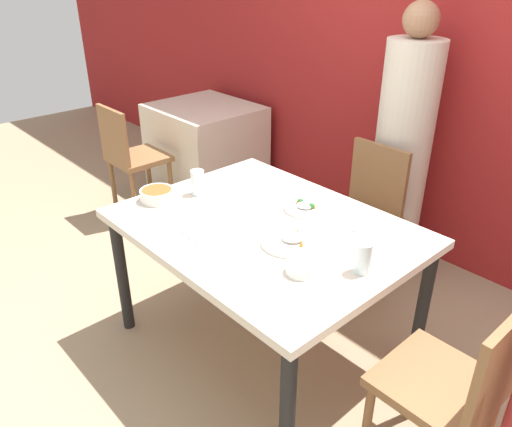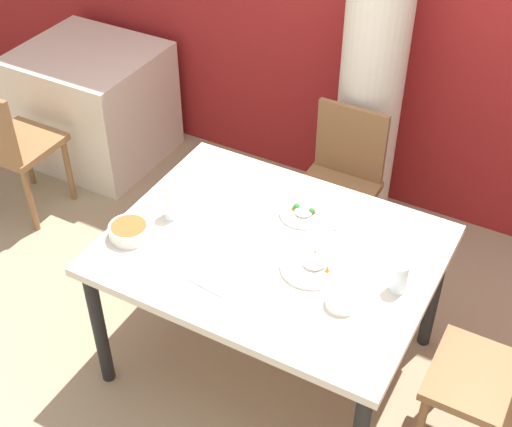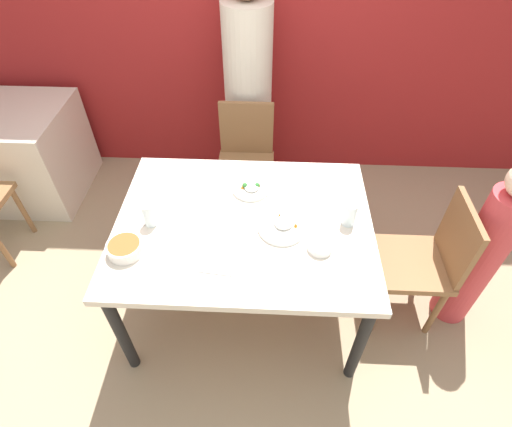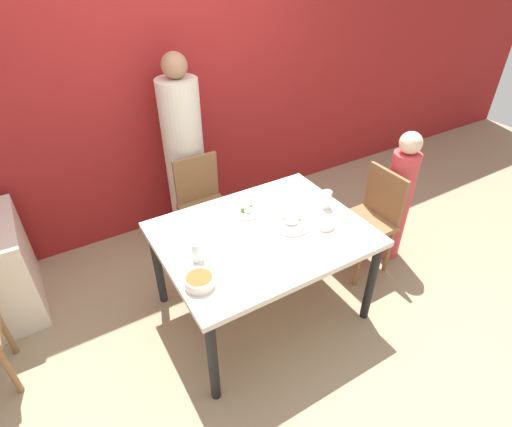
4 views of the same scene
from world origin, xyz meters
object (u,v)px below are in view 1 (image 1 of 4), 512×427
object	(u,v)px
chair_child_spot	(455,386)
person_adult	(402,154)
glass_water_tall	(198,182)
chair_adult_spot	(363,211)
bowl_curry	(157,195)
plate_rice_adult	(305,207)

from	to	relation	value
chair_child_spot	person_adult	distance (m)	1.63
person_adult	glass_water_tall	xyz separation A→B (m)	(-0.43, -1.23, 0.04)
chair_child_spot	glass_water_tall	xyz separation A→B (m)	(-1.49, -0.02, 0.31)
chair_adult_spot	chair_child_spot	distance (m)	1.37
person_adult	glass_water_tall	world-z (taller)	person_adult
glass_water_tall	bowl_curry	bearing A→B (deg)	-111.66
chair_adult_spot	plate_rice_adult	distance (m)	0.66
chair_adult_spot	chair_child_spot	world-z (taller)	same
chair_adult_spot	plate_rice_adult	size ratio (longest dim) A/B	4.13
plate_rice_adult	chair_child_spot	bearing A→B (deg)	-14.94
person_adult	glass_water_tall	size ratio (longest dim) A/B	12.34
bowl_curry	plate_rice_adult	distance (m)	0.76
bowl_curry	plate_rice_adult	world-z (taller)	bowl_curry
chair_adult_spot	glass_water_tall	distance (m)	1.03
chair_child_spot	glass_water_tall	distance (m)	1.52
chair_child_spot	bowl_curry	distance (m)	1.60
glass_water_tall	plate_rice_adult	bearing A→B (deg)	29.44
chair_child_spot	person_adult	size ratio (longest dim) A/B	0.53
person_adult	plate_rice_adult	size ratio (longest dim) A/B	7.76
plate_rice_adult	glass_water_tall	world-z (taller)	glass_water_tall
chair_child_spot	bowl_curry	xyz separation A→B (m)	(-1.56, -0.22, 0.28)
chair_adult_spot	bowl_curry	size ratio (longest dim) A/B	5.04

